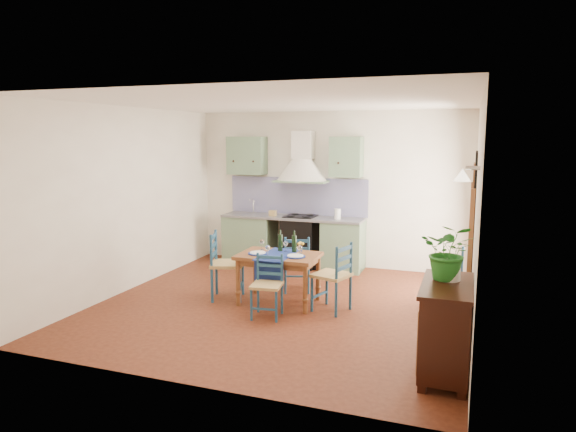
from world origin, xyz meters
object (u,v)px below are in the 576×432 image
object	(u,v)px
dining_table	(279,260)
potted_plant	(449,252)
chair_near	(267,285)
sideboard	(446,326)

from	to	relation	value
dining_table	potted_plant	distance (m)	2.77
chair_near	potted_plant	bearing A→B (deg)	-19.66
chair_near	potted_plant	distance (m)	2.54
chair_near	sideboard	bearing A→B (deg)	-22.80
dining_table	potted_plant	size ratio (longest dim) A/B	1.95
potted_plant	dining_table	bearing A→B (deg)	149.20
dining_table	sideboard	bearing A→B (deg)	-33.30
dining_table	sideboard	size ratio (longest dim) A/B	1.06
sideboard	potted_plant	world-z (taller)	potted_plant
sideboard	potted_plant	size ratio (longest dim) A/B	1.83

